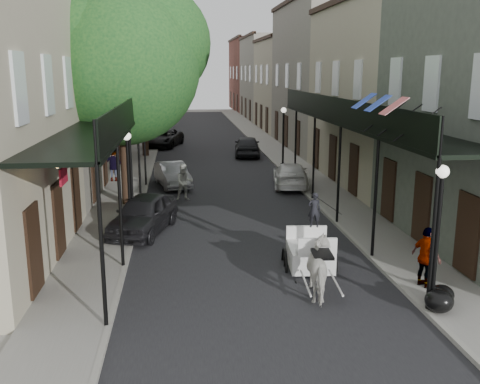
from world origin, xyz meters
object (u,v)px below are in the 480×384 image
object	(u,v)px
pedestrian_sidewalk_right	(426,257)
car_right_far	(247,146)
lamppost_left	(129,179)
car_right_near	(291,175)
pedestrian_sidewalk_left	(113,163)
tree_near	(130,59)
carriage	(309,234)
horse	(322,269)
tree_far	(148,73)
pedestrian_walking	(184,182)
car_left_mid	(172,175)
car_left_far	(163,138)
car_left_near	(143,214)
lamppost_right_near	(437,236)
lamppost_right_far	(283,137)

from	to	relation	value
pedestrian_sidewalk_right	car_right_far	size ratio (longest dim) A/B	0.40
lamppost_left	car_right_near	distance (m)	10.66
pedestrian_sidewalk_right	pedestrian_sidewalk_left	bearing A→B (deg)	11.54
tree_near	carriage	world-z (taller)	tree_near
lamppost_left	horse	world-z (taller)	lamppost_left
tree_far	lamppost_left	bearing A→B (deg)	-89.54
pedestrian_walking	car_left_mid	size ratio (longest dim) A/B	0.46
lamppost_left	car_left_mid	xyz separation A→B (m)	(1.50, 8.00, -1.42)
tree_far	car_left_mid	size ratio (longest dim) A/B	2.25
car_left_mid	car_left_far	world-z (taller)	car_left_far
car_left_near	carriage	bearing A→B (deg)	-20.05
pedestrian_sidewalk_right	car_left_far	bearing A→B (deg)	-6.55
lamppost_right_near	car_right_near	size ratio (longest dim) A/B	0.86
lamppost_left	car_left_far	size ratio (longest dim) A/B	0.73
car_right_near	car_right_far	distance (m)	10.41
car_left_mid	car_right_near	size ratio (longest dim) A/B	0.88
lamppost_left	carriage	size ratio (longest dim) A/B	1.44
pedestrian_walking	car_left_near	world-z (taller)	pedestrian_walking
lamppost_right_far	car_left_mid	bearing A→B (deg)	-149.16
lamppost_right_far	carriage	bearing A→B (deg)	-98.05
tree_far	pedestrian_sidewalk_right	world-z (taller)	tree_far
tree_near	horse	bearing A→B (deg)	-61.74
tree_near	pedestrian_sidewalk_left	distance (m)	7.55
lamppost_right_near	horse	xyz separation A→B (m)	(-2.49, 1.37, -1.28)
pedestrian_sidewalk_right	horse	bearing A→B (deg)	68.83
carriage	pedestrian_sidewalk_right	bearing A→B (deg)	-36.01
tree_far	lamppost_right_far	distance (m)	11.05
horse	car_left_mid	distance (m)	15.23
tree_near	lamppost_right_near	xyz separation A→B (m)	(8.30, -12.18, -4.44)
lamppost_right_far	car_left_near	size ratio (longest dim) A/B	0.87
tree_near	car_right_near	bearing A→B (deg)	21.40
lamppost_right_near	lamppost_left	world-z (taller)	same
lamppost_right_near	car_left_far	size ratio (longest dim) A/B	0.73
pedestrian_walking	car_left_far	xyz separation A→B (m)	(-1.49, 18.29, -0.17)
car_left_far	car_right_far	xyz separation A→B (m)	(6.09, -5.53, 0.04)
tree_far	car_left_mid	distance (m)	11.55
lamppost_right_near	lamppost_left	distance (m)	11.46
tree_far	pedestrian_walking	world-z (taller)	tree_far
tree_far	lamppost_left	xyz separation A→B (m)	(0.15, -18.18, -3.79)
car_right_far	pedestrian_sidewalk_left	bearing A→B (deg)	50.74
car_left_far	lamppost_right_far	bearing A→B (deg)	-41.52
tree_near	car_right_near	size ratio (longest dim) A/B	2.23
carriage	tree_far	bearing A→B (deg)	109.57
tree_far	car_left_near	bearing A→B (deg)	-87.99
lamppost_right_far	carriage	size ratio (longest dim) A/B	1.44
car_left_far	car_right_near	size ratio (longest dim) A/B	1.17
tree_near	pedestrian_walking	size ratio (longest dim) A/B	5.54
lamppost_left	lamppost_right_far	size ratio (longest dim) A/B	1.00
car_left_far	lamppost_left	bearing A→B (deg)	-77.33
tree_far	horse	xyz separation A→B (m)	(5.86, -24.81, -5.07)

